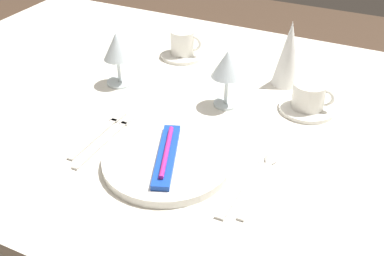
{
  "coord_description": "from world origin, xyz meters",
  "views": [
    {
      "loc": [
        0.41,
        -0.91,
        1.35
      ],
      "look_at": [
        0.02,
        -0.11,
        0.76
      ],
      "focal_mm": 44.28,
      "sensor_mm": 36.0,
      "label": 1
    }
  ],
  "objects_px": {
    "dinner_plate": "(167,161)",
    "coffee_cup_right": "(310,95)",
    "spoon_soup": "(263,176)",
    "wine_glass_left": "(117,49)",
    "dinner_knife": "(241,184)",
    "fork_inner": "(100,133)",
    "napkin_folded": "(289,53)",
    "fork_outer": "(108,138)",
    "wine_glass_centre": "(227,66)",
    "toothbrush_package": "(167,155)",
    "coffee_cup_left": "(183,42)"
  },
  "relations": [
    {
      "from": "fork_inner",
      "to": "coffee_cup_right",
      "type": "bearing_deg",
      "value": 37.57
    },
    {
      "from": "wine_glass_centre",
      "to": "toothbrush_package",
      "type": "bearing_deg",
      "value": -93.49
    },
    {
      "from": "spoon_soup",
      "to": "wine_glass_centre",
      "type": "bearing_deg",
      "value": 127.4
    },
    {
      "from": "dinner_plate",
      "to": "coffee_cup_right",
      "type": "relative_size",
      "value": 2.64
    },
    {
      "from": "spoon_soup",
      "to": "toothbrush_package",
      "type": "bearing_deg",
      "value": -165.77
    },
    {
      "from": "toothbrush_package",
      "to": "spoon_soup",
      "type": "xyz_separation_m",
      "value": [
        0.19,
        0.05,
        -0.02
      ]
    },
    {
      "from": "dinner_plate",
      "to": "napkin_folded",
      "type": "relative_size",
      "value": 1.52
    },
    {
      "from": "coffee_cup_left",
      "to": "spoon_soup",
      "type": "bearing_deg",
      "value": -47.66
    },
    {
      "from": "wine_glass_left",
      "to": "napkin_folded",
      "type": "xyz_separation_m",
      "value": [
        0.4,
        0.19,
        -0.01
      ]
    },
    {
      "from": "toothbrush_package",
      "to": "fork_inner",
      "type": "height_order",
      "value": "toothbrush_package"
    },
    {
      "from": "wine_glass_centre",
      "to": "fork_outer",
      "type": "bearing_deg",
      "value": -125.42
    },
    {
      "from": "spoon_soup",
      "to": "wine_glass_left",
      "type": "xyz_separation_m",
      "value": [
        -0.48,
        0.21,
        0.1
      ]
    },
    {
      "from": "dinner_plate",
      "to": "toothbrush_package",
      "type": "bearing_deg",
      "value": 180.0
    },
    {
      "from": "coffee_cup_left",
      "to": "wine_glass_centre",
      "type": "distance_m",
      "value": 0.31
    },
    {
      "from": "wine_glass_left",
      "to": "napkin_folded",
      "type": "bearing_deg",
      "value": 25.66
    },
    {
      "from": "toothbrush_package",
      "to": "dinner_plate",
      "type": "bearing_deg",
      "value": 0.0
    },
    {
      "from": "spoon_soup",
      "to": "coffee_cup_right",
      "type": "height_order",
      "value": "coffee_cup_right"
    },
    {
      "from": "fork_inner",
      "to": "napkin_folded",
      "type": "relative_size",
      "value": 1.15
    },
    {
      "from": "dinner_plate",
      "to": "spoon_soup",
      "type": "distance_m",
      "value": 0.2
    },
    {
      "from": "toothbrush_package",
      "to": "wine_glass_left",
      "type": "bearing_deg",
      "value": 137.68
    },
    {
      "from": "fork_outer",
      "to": "dinner_knife",
      "type": "distance_m",
      "value": 0.33
    },
    {
      "from": "coffee_cup_right",
      "to": "wine_glass_left",
      "type": "bearing_deg",
      "value": -170.29
    },
    {
      "from": "fork_outer",
      "to": "coffee_cup_right",
      "type": "height_order",
      "value": "coffee_cup_right"
    },
    {
      "from": "coffee_cup_right",
      "to": "wine_glass_centre",
      "type": "height_order",
      "value": "wine_glass_centre"
    },
    {
      "from": "toothbrush_package",
      "to": "coffee_cup_right",
      "type": "distance_m",
      "value": 0.4
    },
    {
      "from": "dinner_knife",
      "to": "coffee_cup_right",
      "type": "xyz_separation_m",
      "value": [
        0.05,
        0.34,
        0.04
      ]
    },
    {
      "from": "toothbrush_package",
      "to": "dinner_knife",
      "type": "bearing_deg",
      "value": 2.65
    },
    {
      "from": "coffee_cup_right",
      "to": "napkin_folded",
      "type": "distance_m",
      "value": 0.15
    },
    {
      "from": "wine_glass_left",
      "to": "dinner_plate",
      "type": "bearing_deg",
      "value": -42.32
    },
    {
      "from": "wine_glass_left",
      "to": "napkin_folded",
      "type": "relative_size",
      "value": 0.82
    },
    {
      "from": "dinner_plate",
      "to": "coffee_cup_left",
      "type": "xyz_separation_m",
      "value": [
        -0.21,
        0.49,
        0.04
      ]
    },
    {
      "from": "wine_glass_left",
      "to": "toothbrush_package",
      "type": "bearing_deg",
      "value": -42.32
    },
    {
      "from": "coffee_cup_right",
      "to": "fork_inner",
      "type": "bearing_deg",
      "value": -142.43
    },
    {
      "from": "fork_inner",
      "to": "dinner_knife",
      "type": "relative_size",
      "value": 0.89
    },
    {
      "from": "fork_outer",
      "to": "wine_glass_centre",
      "type": "height_order",
      "value": "wine_glass_centre"
    },
    {
      "from": "dinner_plate",
      "to": "fork_inner",
      "type": "xyz_separation_m",
      "value": [
        -0.19,
        0.04,
        -0.01
      ]
    },
    {
      "from": "toothbrush_package",
      "to": "dinner_knife",
      "type": "relative_size",
      "value": 0.91
    },
    {
      "from": "napkin_folded",
      "to": "dinner_knife",
      "type": "bearing_deg",
      "value": -84.64
    },
    {
      "from": "dinner_plate",
      "to": "wine_glass_centre",
      "type": "distance_m",
      "value": 0.3
    },
    {
      "from": "dinner_plate",
      "to": "napkin_folded",
      "type": "xyz_separation_m",
      "value": [
        0.12,
        0.45,
        0.08
      ]
    },
    {
      "from": "spoon_soup",
      "to": "dinner_knife",
      "type": "bearing_deg",
      "value": -126.77
    },
    {
      "from": "toothbrush_package",
      "to": "fork_outer",
      "type": "bearing_deg",
      "value": 171.51
    },
    {
      "from": "wine_glass_left",
      "to": "coffee_cup_right",
      "type": "bearing_deg",
      "value": 9.71
    },
    {
      "from": "dinner_plate",
      "to": "coffee_cup_right",
      "type": "height_order",
      "value": "coffee_cup_right"
    },
    {
      "from": "fork_inner",
      "to": "dinner_knife",
      "type": "bearing_deg",
      "value": -4.44
    },
    {
      "from": "fork_inner",
      "to": "wine_glass_centre",
      "type": "height_order",
      "value": "wine_glass_centre"
    },
    {
      "from": "fork_outer",
      "to": "wine_glass_centre",
      "type": "bearing_deg",
      "value": 54.58
    },
    {
      "from": "fork_inner",
      "to": "fork_outer",
      "type": "bearing_deg",
      "value": -20.21
    },
    {
      "from": "fork_outer",
      "to": "fork_inner",
      "type": "xyz_separation_m",
      "value": [
        -0.03,
        0.01,
        0.0
      ]
    },
    {
      "from": "wine_glass_left",
      "to": "napkin_folded",
      "type": "height_order",
      "value": "napkin_folded"
    }
  ]
}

